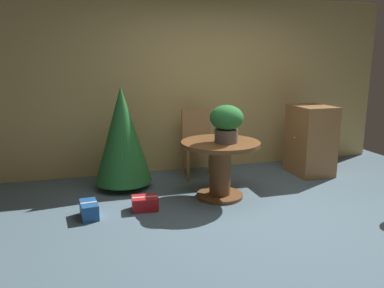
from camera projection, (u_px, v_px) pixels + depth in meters
ground_plane at (267, 221)px, 3.98m from camera, size 6.60×6.60×0.00m
back_wall_panel at (204, 85)px, 5.76m from camera, size 6.00×0.10×2.60m
round_dining_table at (220, 162)px, 4.60m from camera, size 0.96×0.96×0.71m
flower_vase at (227, 121)px, 4.44m from camera, size 0.40×0.40×0.45m
wooden_chair_far at (198, 139)px, 5.46m from camera, size 0.48×0.39×0.97m
holiday_tree at (122, 135)px, 4.90m from camera, size 0.75×0.75×1.34m
gift_box_blue at (89, 210)px, 4.07m from camera, size 0.20×0.33×0.17m
gift_box_red at (145, 203)px, 4.28m from camera, size 0.30×0.24×0.15m
wooden_cabinet at (310, 140)px, 5.57m from camera, size 0.55×0.64×1.02m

